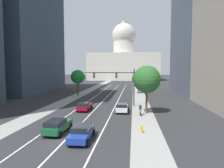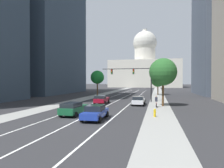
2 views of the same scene
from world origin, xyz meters
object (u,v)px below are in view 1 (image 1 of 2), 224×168
(capitol_building, at_px, (124,61))
(street_tree_mid_left, at_px, (78,77))
(traffic_signal_mast, at_px, (118,80))
(car_blue, at_px, (82,132))
(car_crimson, at_px, (84,106))
(street_tree_far_right, at_px, (147,79))
(car_green, at_px, (57,126))
(car_white, at_px, (122,107))
(street_tree_mid_right, at_px, (139,79))
(fire_hydrant, at_px, (141,129))
(cyclist, at_px, (140,110))

(capitol_building, relative_size, street_tree_mid_left, 6.53)
(traffic_signal_mast, bearing_deg, car_blue, -96.22)
(car_crimson, xyz_separation_m, street_tree_far_right, (10.22, -0.88, 4.57))
(car_green, height_order, traffic_signal_mast, traffic_signal_mast)
(car_crimson, relative_size, car_white, 0.97)
(car_crimson, xyz_separation_m, street_tree_mid_right, (9.59, 25.45, 3.47))
(car_blue, distance_m, car_crimson, 14.05)
(car_blue, height_order, street_tree_mid_left, street_tree_mid_left)
(car_crimson, bearing_deg, street_tree_mid_right, -21.44)
(car_green, bearing_deg, car_crimson, 1.02)
(car_blue, distance_m, fire_hydrant, 6.54)
(street_tree_mid_right, bearing_deg, fire_hydrant, -90.82)
(car_green, relative_size, car_white, 1.00)
(cyclist, height_order, street_tree_mid_left, street_tree_mid_left)
(capitol_building, xyz_separation_m, car_blue, (1.59, -113.23, -11.59))
(car_crimson, height_order, fire_hydrant, car_crimson)
(fire_hydrant, bearing_deg, street_tree_mid_right, 89.18)
(capitol_building, distance_m, fire_hydrant, 111.28)
(capitol_building, xyz_separation_m, car_green, (-1.60, -111.38, -11.55))
(capitol_building, height_order, car_crimson, capitol_building)
(car_blue, relative_size, street_tree_mid_left, 0.68)
(capitol_building, distance_m, street_tree_mid_left, 81.75)
(car_blue, distance_m, street_tree_far_right, 15.31)
(car_white, relative_size, street_tree_far_right, 0.61)
(car_white, distance_m, fire_hydrant, 10.80)
(street_tree_mid_left, bearing_deg, traffic_signal_mast, -49.42)
(capitol_building, height_order, street_tree_far_right, capitol_building)
(capitol_building, distance_m, car_crimson, 100.24)
(car_blue, relative_size, car_crimson, 1.04)
(capitol_building, xyz_separation_m, street_tree_far_right, (8.63, -100.43, -7.01))
(car_green, bearing_deg, car_white, -28.09)
(car_blue, xyz_separation_m, cyclist, (6.03, 11.21, 0.09))
(car_white, bearing_deg, street_tree_mid_right, -7.32)
(car_green, distance_m, street_tree_far_right, 15.65)
(fire_hydrant, distance_m, street_tree_mid_right, 36.49)
(capitol_building, distance_m, traffic_signal_mast, 94.89)
(street_tree_mid_left, bearing_deg, car_white, -56.07)
(street_tree_mid_right, bearing_deg, capitol_building, 96.16)
(cyclist, bearing_deg, car_blue, 148.30)
(car_green, xyz_separation_m, cyclist, (9.22, 9.35, 0.05))
(car_green, relative_size, cyclist, 2.67)
(car_white, height_order, fire_hydrant, car_white)
(car_crimson, distance_m, street_tree_mid_right, 27.42)
(car_green, height_order, car_white, car_green)
(traffic_signal_mast, height_order, street_tree_mid_left, traffic_signal_mast)
(street_tree_mid_left, relative_size, street_tree_mid_right, 1.09)
(car_blue, relative_size, traffic_signal_mast, 0.48)
(car_blue, xyz_separation_m, car_white, (3.19, 13.29, -0.02))
(traffic_signal_mast, bearing_deg, street_tree_far_right, -49.68)
(capitol_building, xyz_separation_m, street_tree_mid_right, (8.00, -74.10, -8.11))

